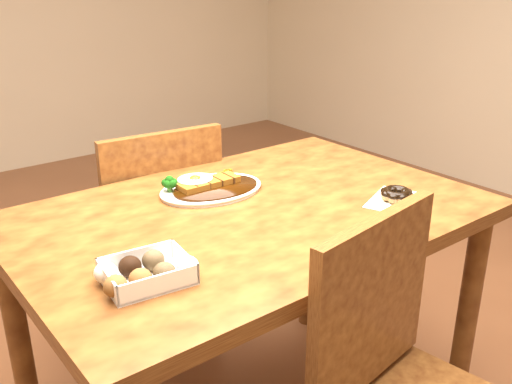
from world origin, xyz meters
TOP-DOWN VIEW (x-y plane):
  - table at (0.00, 0.00)m, footprint 1.20×0.80m
  - chair_far at (-0.02, 0.54)m, footprint 0.46×0.46m
  - katsu_curry_plate at (-0.02, 0.17)m, footprint 0.31×0.23m
  - donut_box at (-0.39, -0.16)m, footprint 0.19×0.15m
  - pon_de_ring at (0.34, -0.20)m, footprint 0.21×0.18m

SIDE VIEW (x-z plane):
  - chair_far at x=-0.02m, z-range 0.04..0.91m
  - table at x=0.00m, z-range 0.28..1.03m
  - katsu_curry_plate at x=-0.02m, z-range 0.74..0.79m
  - pon_de_ring at x=0.34m, z-range 0.75..0.79m
  - donut_box at x=-0.39m, z-range 0.75..0.80m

